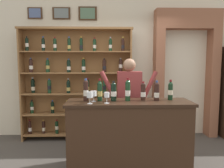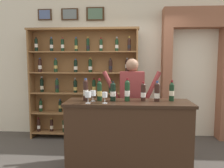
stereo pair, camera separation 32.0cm
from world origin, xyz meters
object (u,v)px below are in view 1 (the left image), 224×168
at_px(wine_glass_center, 90,95).
at_px(wine_glass_left, 107,95).
at_px(tasting_bottle_brunello, 100,91).
at_px(tasting_bottle_riserva, 128,90).
at_px(shopkeeper, 129,97).
at_px(tasting_bottle_chianti, 114,91).
at_px(tasting_bottle_rosso, 157,91).
at_px(wine_shelf, 77,82).
at_px(tasting_bottle_bianco, 143,91).
at_px(wine_glass_right, 94,94).
at_px(tasting_bottle_prosecco, 170,91).
at_px(tasting_bottle_grappa, 86,90).
at_px(tasting_counter, 129,137).

bearing_deg(wine_glass_center, wine_glass_left, 4.48).
height_order(tasting_bottle_brunello, tasting_bottle_riserva, tasting_bottle_riserva).
relative_size(shopkeeper, tasting_bottle_chianti, 5.80).
relative_size(tasting_bottle_rosso, wine_glass_left, 1.90).
bearing_deg(tasting_bottle_rosso, wine_shelf, 134.08).
bearing_deg(tasting_bottle_bianco, wine_glass_right, -173.06).
bearing_deg(tasting_bottle_prosecco, tasting_bottle_bianco, -178.80).
distance_m(tasting_bottle_bianco, wine_glass_left, 0.58).
distance_m(tasting_bottle_bianco, tasting_bottle_prosecco, 0.40).
bearing_deg(wine_shelf, shopkeeper, -41.80).
distance_m(shopkeeper, wine_glass_right, 0.79).
height_order(tasting_bottle_rosso, wine_glass_right, tasting_bottle_rosso).
relative_size(shopkeeper, tasting_bottle_brunello, 5.19).
bearing_deg(wine_glass_left, wine_shelf, 111.03).
height_order(wine_glass_right, wine_glass_center, wine_glass_center).
relative_size(tasting_bottle_grappa, tasting_bottle_brunello, 1.01).
distance_m(wine_shelf, wine_glass_center, 1.62).
height_order(tasting_bottle_grappa, wine_glass_right, tasting_bottle_grappa).
bearing_deg(shopkeeper, tasting_bottle_prosecco, -38.93).
distance_m(tasting_bottle_bianco, tasting_bottle_rosso, 0.19).
xyz_separation_m(tasting_bottle_chianti, wine_glass_left, (-0.10, -0.19, -0.03)).
distance_m(tasting_bottle_brunello, tasting_bottle_chianti, 0.20).
xyz_separation_m(wine_glass_right, wine_glass_left, (0.18, -0.15, 0.00)).
distance_m(tasting_bottle_grappa, wine_glass_center, 0.23).
distance_m(tasting_bottle_chianti, tasting_bottle_prosecco, 0.83).
bearing_deg(wine_shelf, wine_glass_left, -68.97).
bearing_deg(tasting_bottle_chianti, tasting_bottle_brunello, 175.37).
relative_size(tasting_counter, wine_glass_right, 11.58).
bearing_deg(wine_glass_left, tasting_counter, 25.77).
height_order(tasting_bottle_brunello, wine_glass_center, tasting_bottle_brunello).
bearing_deg(wine_shelf, tasting_bottle_prosecco, -40.79).
bearing_deg(tasting_bottle_grappa, tasting_bottle_brunello, 3.37).
bearing_deg(tasting_bottle_brunello, wine_shelf, 110.33).
height_order(tasting_bottle_riserva, tasting_bottle_bianco, tasting_bottle_riserva).
xyz_separation_m(wine_shelf, tasting_bottle_brunello, (0.50, -1.35, -0.00)).
bearing_deg(tasting_bottle_bianco, tasting_bottle_riserva, -168.70).
height_order(tasting_bottle_chianti, tasting_bottle_bianco, tasting_bottle_chianti).
bearing_deg(tasting_bottle_chianti, tasting_bottle_prosecco, 3.37).
relative_size(tasting_counter, shopkeeper, 1.07).
relative_size(tasting_counter, tasting_bottle_prosecco, 5.96).
distance_m(tasting_bottle_chianti, wine_glass_center, 0.39).
height_order(shopkeeper, wine_glass_right, shopkeeper).
distance_m(shopkeeper, tasting_bottle_chianti, 0.59).
distance_m(shopkeeper, tasting_bottle_rosso, 0.62).
distance_m(tasting_counter, tasting_bottle_chianti, 0.69).
bearing_deg(wine_glass_right, wine_glass_center, -104.27).
bearing_deg(tasting_bottle_rosso, wine_glass_center, -167.09).
bearing_deg(wine_shelf, tasting_counter, -56.96).
height_order(tasting_bottle_grappa, tasting_bottle_chianti, tasting_bottle_grappa).
bearing_deg(tasting_bottle_prosecco, tasting_bottle_grappa, -177.92).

